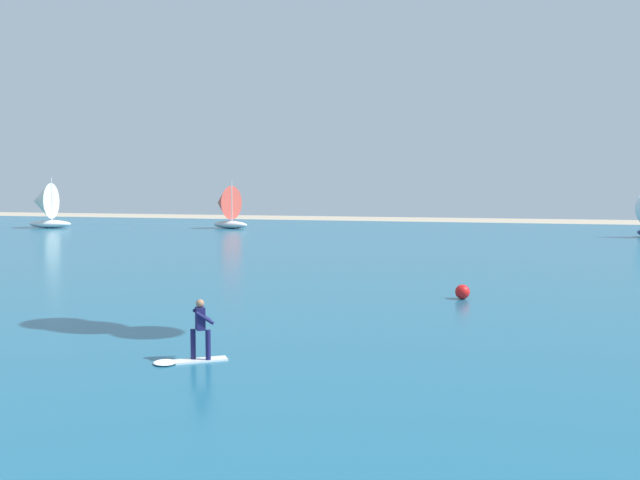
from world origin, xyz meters
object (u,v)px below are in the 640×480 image
object	(u,v)px
sailboat_center_horizon	(226,206)
marker_buoy	(462,292)
kitesurfer	(193,339)
sailboat_anchored_offshore	(44,205)

from	to	relation	value
sailboat_center_horizon	marker_buoy	distance (m)	52.34
kitesurfer	marker_buoy	world-z (taller)	kitesurfer
sailboat_anchored_offshore	marker_buoy	world-z (taller)	sailboat_anchored_offshore
kitesurfer	marker_buoy	bearing A→B (deg)	65.03
sailboat_center_horizon	marker_buoy	size ratio (longest dim) A/B	8.75
kitesurfer	sailboat_anchored_offshore	xyz separation A→B (m)	(-43.68, 50.44, 1.99)
sailboat_anchored_offshore	kitesurfer	bearing A→B (deg)	-49.11
sailboat_anchored_offshore	sailboat_center_horizon	distance (m)	20.45
kitesurfer	sailboat_center_horizon	xyz separation A→B (m)	(-23.91, 55.66, 1.83)
sailboat_center_horizon	sailboat_anchored_offshore	bearing A→B (deg)	-165.20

